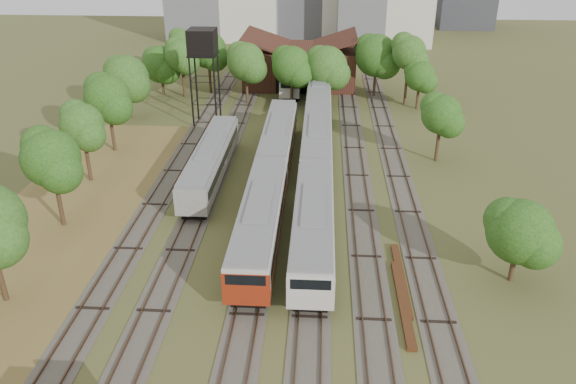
{
  "coord_description": "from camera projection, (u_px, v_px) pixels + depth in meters",
  "views": [
    {
      "loc": [
        2.36,
        -25.05,
        22.7
      ],
      "look_at": [
        -0.18,
        15.94,
        2.5
      ],
      "focal_mm": 35.0,
      "sensor_mm": 36.0,
      "label": 1
    }
  ],
  "objects": [
    {
      "name": "old_grey_coach",
      "position": [
        211.0,
        161.0,
        53.26
      ],
      "size": [
        2.74,
        18.0,
        3.38
      ],
      "color": "black",
      "rests_on": "ground"
    },
    {
      "name": "railcar_green_set",
      "position": [
        317.0,
        142.0,
        57.5
      ],
      "size": [
        3.0,
        52.07,
        3.71
      ],
      "color": "black",
      "rests_on": "ground"
    },
    {
      "name": "tree_band_far",
      "position": [
        297.0,
        59.0,
        74.7
      ],
      "size": [
        34.79,
        10.37,
        9.09
      ],
      "color": "#382616",
      "rests_on": "ground"
    },
    {
      "name": "ground",
      "position": [
        274.0,
        351.0,
        32.59
      ],
      "size": [
        240.0,
        240.0,
        0.0
      ],
      "primitive_type": "plane",
      "color": "#475123",
      "rests_on": "ground"
    },
    {
      "name": "water_tower",
      "position": [
        203.0,
        45.0,
        64.43
      ],
      "size": [
        3.25,
        3.25,
        11.25
      ],
      "color": "black",
      "rests_on": "ground"
    },
    {
      "name": "tree_band_right",
      "position": [
        456.0,
        134.0,
        52.62
      ],
      "size": [
        5.69,
        42.94,
        7.03
      ],
      "color": "#382616",
      "rests_on": "ground"
    },
    {
      "name": "railcar_red_set",
      "position": [
        271.0,
        175.0,
        50.05
      ],
      "size": [
        3.02,
        34.58,
        3.74
      ],
      "color": "black",
      "rests_on": "ground"
    },
    {
      "name": "rail_pile_far",
      "position": [
        401.0,
        279.0,
        38.9
      ],
      "size": [
        0.54,
        8.7,
        0.28
      ],
      "primitive_type": "cube",
      "color": "#522E17",
      "rests_on": "ground"
    },
    {
      "name": "maintenance_shed",
      "position": [
        300.0,
        65.0,
        83.28
      ],
      "size": [
        16.45,
        11.55,
        7.58
      ],
      "color": "#391914",
      "rests_on": "ground"
    },
    {
      "name": "rail_pile_near",
      "position": [
        403.0,
        302.0,
        36.52
      ],
      "size": [
        0.6,
        9.07,
        0.3
      ],
      "primitive_type": "cube",
      "color": "#522E17",
      "rests_on": "ground"
    },
    {
      "name": "dry_grass_patch",
      "position": [
        37.0,
        264.0,
        40.74
      ],
      "size": [
        14.0,
        60.0,
        0.04
      ],
      "primitive_type": "cube",
      "color": "brown",
      "rests_on": "ground"
    },
    {
      "name": "railcar_rear",
      "position": [
        292.0,
        76.0,
        82.01
      ],
      "size": [
        2.75,
        16.08,
        3.39
      ],
      "color": "black",
      "rests_on": "ground"
    },
    {
      "name": "tree_band_left",
      "position": [
        87.0,
        117.0,
        53.9
      ],
      "size": [
        8.72,
        72.86,
        8.69
      ],
      "color": "#382616",
      "rests_on": "ground"
    },
    {
      "name": "tracks",
      "position": [
        289.0,
        174.0,
        55.0
      ],
      "size": [
        24.6,
        80.0,
        0.19
      ],
      "color": "#4C473D",
      "rests_on": "ground"
    }
  ]
}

